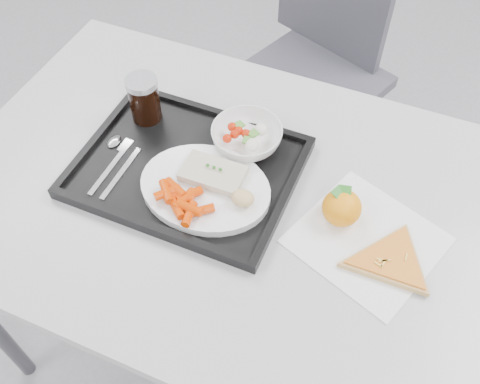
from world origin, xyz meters
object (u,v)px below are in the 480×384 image
at_px(dinner_plate, 205,188).
at_px(salad_bowl, 247,137).
at_px(tray, 188,168).
at_px(table, 233,211).
at_px(tangerine, 342,208).
at_px(chair, 318,47).
at_px(pizza_slice, 391,261).
at_px(cola_glass, 144,98).

relative_size(dinner_plate, salad_bowl, 1.78).
height_order(tray, dinner_plate, dinner_plate).
xyz_separation_m(table, tangerine, (0.22, 0.02, 0.10)).
relative_size(chair, dinner_plate, 3.44).
xyz_separation_m(dinner_plate, pizza_slice, (0.38, -0.01, -0.01)).
xyz_separation_m(chair, tray, (-0.06, -0.79, 0.22)).
distance_m(chair, tangerine, 0.87).
distance_m(tray, dinner_plate, 0.08).
distance_m(table, chair, 0.82).
xyz_separation_m(tray, cola_glass, (-0.15, 0.10, 0.06)).
height_order(dinner_plate, salad_bowl, salad_bowl).
bearing_deg(chair, tray, -94.14).
height_order(tray, cola_glass, cola_glass).
height_order(salad_bowl, tangerine, tangerine).
bearing_deg(tangerine, cola_glass, 169.48).
xyz_separation_m(table, tray, (-0.11, 0.01, 0.08)).
bearing_deg(tray, cola_glass, 146.95).
height_order(salad_bowl, cola_glass, cola_glass).
bearing_deg(chair, table, -86.26).
bearing_deg(cola_glass, salad_bowl, 2.11).
xyz_separation_m(tray, pizza_slice, (0.45, -0.05, 0.00)).
height_order(chair, dinner_plate, chair).
bearing_deg(pizza_slice, dinner_plate, 178.37).
xyz_separation_m(tray, dinner_plate, (0.06, -0.04, 0.02)).
relative_size(table, salad_bowl, 7.89).
relative_size(cola_glass, pizza_slice, 0.40).
height_order(cola_glass, tangerine, cola_glass).
distance_m(cola_glass, tangerine, 0.49).
bearing_deg(cola_glass, pizza_slice, -14.33).
xyz_separation_m(dinner_plate, tangerine, (0.27, 0.05, 0.01)).
bearing_deg(tray, tangerine, 1.50).
height_order(chair, cola_glass, chair).
bearing_deg(dinner_plate, tangerine, 11.04).
bearing_deg(dinner_plate, table, 32.33).
bearing_deg(salad_bowl, dinner_plate, -100.44).
xyz_separation_m(chair, dinner_plate, (0.01, -0.84, 0.24)).
relative_size(tray, tangerine, 4.92).
bearing_deg(pizza_slice, table, 173.04).
xyz_separation_m(chair, pizza_slice, (0.39, -0.85, 0.22)).
relative_size(salad_bowl, pizza_slice, 0.56).
distance_m(tray, pizza_slice, 0.45).
bearing_deg(table, salad_bowl, 99.36).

